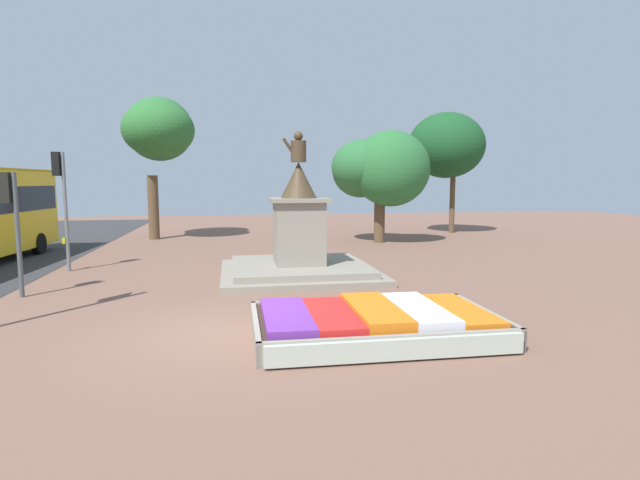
% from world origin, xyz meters
% --- Properties ---
extents(ground_plane, '(73.40, 73.40, 0.00)m').
position_xyz_m(ground_plane, '(0.00, 0.00, 0.00)').
color(ground_plane, brown).
extents(flower_planter, '(4.86, 3.05, 0.61)m').
position_xyz_m(flower_planter, '(2.95, -0.77, 0.27)').
color(flower_planter, '#38281C').
rests_on(flower_planter, ground_plane).
extents(statue_monument, '(5.03, 5.03, 4.66)m').
position_xyz_m(statue_monument, '(2.36, 6.00, 0.97)').
color(statue_monument, gray).
rests_on(statue_monument, ground_plane).
extents(traffic_light_mid_block, '(0.42, 0.31, 3.31)m').
position_xyz_m(traffic_light_mid_block, '(-5.46, 4.21, 2.33)').
color(traffic_light_mid_block, '#4C5156').
rests_on(traffic_light_mid_block, ground_plane).
extents(traffic_light_far_corner, '(0.41, 0.30, 4.06)m').
position_xyz_m(traffic_light_far_corner, '(-5.44, 8.18, 2.77)').
color(traffic_light_far_corner, slate).
rests_on(traffic_light_far_corner, ground_plane).
extents(park_tree_far_left, '(4.77, 4.37, 5.57)m').
position_xyz_m(park_tree_far_left, '(7.40, 14.26, 3.69)').
color(park_tree_far_left, brown).
rests_on(park_tree_far_left, ground_plane).
extents(park_tree_behind_statue, '(3.78, 5.30, 7.61)m').
position_xyz_m(park_tree_behind_statue, '(-3.48, 17.98, 5.77)').
color(park_tree_behind_statue, brown).
rests_on(park_tree_behind_statue, ground_plane).
extents(park_tree_far_right, '(4.50, 4.83, 7.09)m').
position_xyz_m(park_tree_far_right, '(12.91, 18.15, 5.04)').
color(park_tree_far_right, brown).
rests_on(park_tree_far_right, ground_plane).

